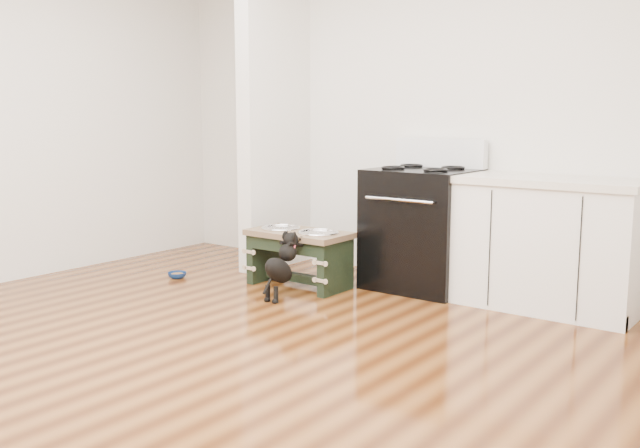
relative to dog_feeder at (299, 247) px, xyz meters
The scene contains 8 objects.
ground 1.73m from the dog_feeder, 71.86° to the right, with size 5.00×5.00×0.00m, color #44200C.
room_shell 2.15m from the dog_feeder, 71.86° to the right, with size 5.00×5.00×5.00m.
partition_wall 1.31m from the dog_feeder, 143.19° to the left, with size 0.15×0.80×2.70m, color silver.
oven_range 0.96m from the dog_feeder, 34.76° to the left, with size 0.76×0.69×1.14m.
cabinet_run 1.85m from the dog_feeder, 17.64° to the left, with size 1.24×0.64×0.91m.
dog_feeder is the anchor object (origin of this frame).
puppy 0.40m from the dog_feeder, 68.85° to the right, with size 0.14×0.41×0.49m.
floor_bowl 1.08m from the dog_feeder, 158.34° to the right, with size 0.18×0.18×0.05m.
Camera 1 is at (2.87, -2.62, 1.35)m, focal length 40.00 mm.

